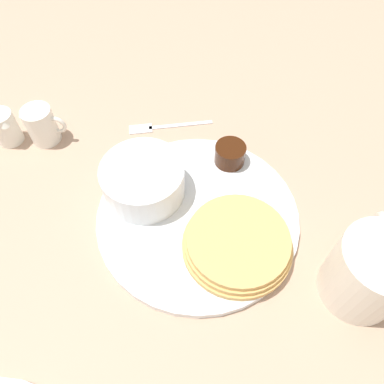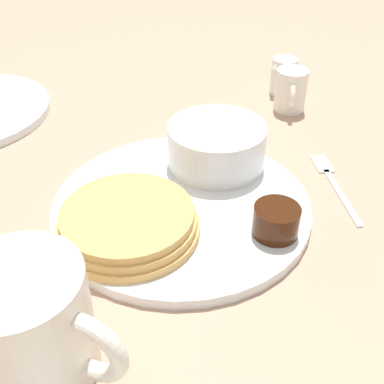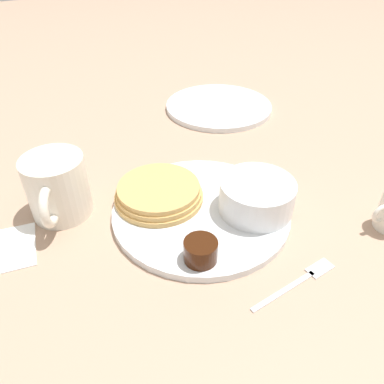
# 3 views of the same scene
# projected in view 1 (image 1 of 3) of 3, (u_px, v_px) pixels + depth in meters

# --- Properties ---
(ground_plane) EXTENTS (4.00, 4.00, 0.00)m
(ground_plane) POSITION_uv_depth(u_px,v_px,m) (198.00, 218.00, 0.54)
(ground_plane) COLOR tan
(plate) EXTENTS (0.29, 0.29, 0.01)m
(plate) POSITION_uv_depth(u_px,v_px,m) (198.00, 216.00, 0.53)
(plate) COLOR white
(plate) RESTS_ON ground_plane
(pancake_stack) EXTENTS (0.15, 0.15, 0.03)m
(pancake_stack) POSITION_uv_depth(u_px,v_px,m) (238.00, 243.00, 0.49)
(pancake_stack) COLOR tan
(pancake_stack) RESTS_ON plate
(bowl) EXTENTS (0.12, 0.12, 0.05)m
(bowl) POSITION_uv_depth(u_px,v_px,m) (143.00, 180.00, 0.53)
(bowl) COLOR white
(bowl) RESTS_ON plate
(syrup_cup) EXTENTS (0.05, 0.05, 0.03)m
(syrup_cup) POSITION_uv_depth(u_px,v_px,m) (230.00, 154.00, 0.57)
(syrup_cup) COLOR #38190A
(syrup_cup) RESTS_ON plate
(butter_ramekin) EXTENTS (0.04, 0.04, 0.04)m
(butter_ramekin) POSITION_uv_depth(u_px,v_px,m) (136.00, 170.00, 0.55)
(butter_ramekin) COLOR white
(butter_ramekin) RESTS_ON plate
(coffee_mug) EXTENTS (0.10, 0.13, 0.10)m
(coffee_mug) POSITION_uv_depth(u_px,v_px,m) (370.00, 271.00, 0.44)
(coffee_mug) COLOR silver
(coffee_mug) RESTS_ON ground_plane
(creamer_pitcher_near) EXTENTS (0.07, 0.05, 0.06)m
(creamer_pitcher_near) POSITION_uv_depth(u_px,v_px,m) (42.00, 125.00, 0.60)
(creamer_pitcher_near) COLOR white
(creamer_pitcher_near) RESTS_ON ground_plane
(creamer_pitcher_far) EXTENTS (0.05, 0.05, 0.06)m
(creamer_pitcher_far) POSITION_uv_depth(u_px,v_px,m) (5.00, 127.00, 0.60)
(creamer_pitcher_far) COLOR white
(creamer_pitcher_far) RESTS_ON ground_plane
(fork) EXTENTS (0.14, 0.03, 0.00)m
(fork) POSITION_uv_depth(u_px,v_px,m) (161.00, 127.00, 0.64)
(fork) COLOR silver
(fork) RESTS_ON ground_plane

